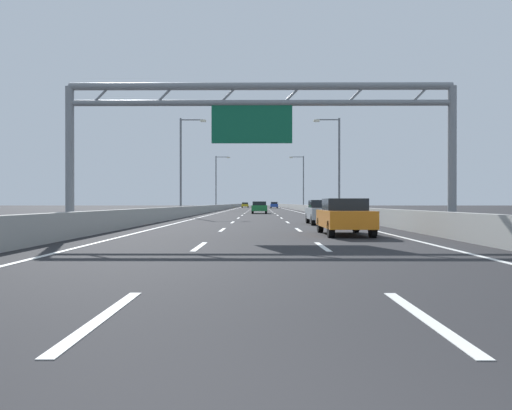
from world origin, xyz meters
name	(u,v)px	position (x,y,z in m)	size (l,w,h in m)	color
ground_plane	(260,209)	(0.00, 100.00, 0.00)	(260.00, 260.00, 0.00)	#262628
lane_dash_left_0	(102,317)	(-1.80, 3.50, 0.01)	(0.16, 3.00, 0.01)	white
lane_dash_left_1	(199,247)	(-1.80, 12.50, 0.01)	(0.16, 3.00, 0.01)	white
lane_dash_left_2	(222,230)	(-1.80, 21.50, 0.01)	(0.16, 3.00, 0.01)	white
lane_dash_left_3	(233,222)	(-1.80, 30.50, 0.01)	(0.16, 3.00, 0.01)	white
lane_dash_left_4	(238,218)	(-1.80, 39.50, 0.01)	(0.16, 3.00, 0.01)	white
lane_dash_left_5	(242,215)	(-1.80, 48.50, 0.01)	(0.16, 3.00, 0.01)	white
lane_dash_left_6	(245,213)	(-1.80, 57.50, 0.01)	(0.16, 3.00, 0.01)	white
lane_dash_left_7	(247,212)	(-1.80, 66.50, 0.01)	(0.16, 3.00, 0.01)	white
lane_dash_left_8	(248,211)	(-1.80, 75.50, 0.01)	(0.16, 3.00, 0.01)	white
lane_dash_left_9	(249,210)	(-1.80, 84.50, 0.01)	(0.16, 3.00, 0.01)	white
lane_dash_left_10	(250,209)	(-1.80, 93.50, 0.01)	(0.16, 3.00, 0.01)	white
lane_dash_left_11	(251,209)	(-1.80, 102.50, 0.01)	(0.16, 3.00, 0.01)	white
lane_dash_left_12	(252,208)	(-1.80, 111.50, 0.01)	(0.16, 3.00, 0.01)	white
lane_dash_left_13	(252,208)	(-1.80, 120.50, 0.01)	(0.16, 3.00, 0.01)	white
lane_dash_left_14	(253,208)	(-1.80, 129.50, 0.01)	(0.16, 3.00, 0.01)	white
lane_dash_left_15	(253,207)	(-1.80, 138.50, 0.01)	(0.16, 3.00, 0.01)	white
lane_dash_left_16	(254,207)	(-1.80, 147.50, 0.01)	(0.16, 3.00, 0.01)	white
lane_dash_left_17	(254,207)	(-1.80, 156.50, 0.01)	(0.16, 3.00, 0.01)	white
lane_dash_right_0	(425,318)	(1.80, 3.50, 0.01)	(0.16, 3.00, 0.01)	white
lane_dash_right_1	(322,247)	(1.80, 12.50, 0.01)	(0.16, 3.00, 0.01)	white
lane_dash_right_2	(298,230)	(1.80, 21.50, 0.01)	(0.16, 3.00, 0.01)	white
lane_dash_right_3	(288,222)	(1.80, 30.50, 0.01)	(0.16, 3.00, 0.01)	white
lane_dash_right_4	(281,218)	(1.80, 39.50, 0.01)	(0.16, 3.00, 0.01)	white
lane_dash_right_5	(278,215)	(1.80, 48.50, 0.01)	(0.16, 3.00, 0.01)	white
lane_dash_right_6	(275,213)	(1.80, 57.50, 0.01)	(0.16, 3.00, 0.01)	white
lane_dash_right_7	(273,212)	(1.80, 66.50, 0.01)	(0.16, 3.00, 0.01)	white
lane_dash_right_8	(271,211)	(1.80, 75.50, 0.01)	(0.16, 3.00, 0.01)	white
lane_dash_right_9	(270,210)	(1.80, 84.50, 0.01)	(0.16, 3.00, 0.01)	white
lane_dash_right_10	(269,209)	(1.80, 93.50, 0.01)	(0.16, 3.00, 0.01)	white
lane_dash_right_11	(268,209)	(1.80, 102.50, 0.01)	(0.16, 3.00, 0.01)	white
lane_dash_right_12	(268,208)	(1.80, 111.50, 0.01)	(0.16, 3.00, 0.01)	white
lane_dash_right_13	(267,208)	(1.80, 120.50, 0.01)	(0.16, 3.00, 0.01)	white
lane_dash_right_14	(266,208)	(1.80, 129.50, 0.01)	(0.16, 3.00, 0.01)	white
lane_dash_right_15	(266,207)	(1.80, 138.50, 0.01)	(0.16, 3.00, 0.01)	white
lane_dash_right_16	(266,207)	(1.80, 147.50, 0.01)	(0.16, 3.00, 0.01)	white
lane_dash_right_17	(265,207)	(1.80, 156.50, 0.01)	(0.16, 3.00, 0.01)	white
edge_line_left	(231,210)	(-5.25, 88.00, 0.01)	(0.16, 176.00, 0.01)	white
edge_line_right	(289,210)	(5.25, 88.00, 0.01)	(0.16, 176.00, 0.01)	white
barrier_left	(229,206)	(-6.90, 110.00, 0.47)	(0.45, 220.00, 0.95)	#9E9E99
barrier_right	(290,206)	(6.90, 110.00, 0.47)	(0.45, 220.00, 0.95)	#9E9E99
sign_gantry	(259,118)	(-0.05, 18.94, 4.85)	(16.49, 0.36, 6.36)	gray
streetlamp_left_mid	(183,160)	(-7.47, 46.28, 5.40)	(2.58, 0.28, 9.50)	slate
streetlamp_right_mid	(337,160)	(7.47, 46.28, 5.40)	(2.58, 0.28, 9.50)	slate
streetlamp_left_far	(217,179)	(-7.47, 85.52, 5.40)	(2.58, 0.28, 9.50)	slate
streetlamp_right_far	(302,179)	(7.47, 85.52, 5.40)	(2.58, 0.28, 9.50)	slate
orange_car	(344,216)	(3.36, 17.87, 0.75)	(1.76, 4.30, 1.45)	orange
green_car	(259,207)	(-0.05, 57.68, 0.74)	(1.83, 4.48, 1.44)	#1E7A38
yellow_car	(245,205)	(-3.78, 127.32, 0.71)	(1.75, 4.54, 1.36)	yellow
silver_car	(324,212)	(3.82, 27.71, 0.75)	(1.87, 4.16, 1.45)	#A8ADB2
black_car	(259,205)	(-0.23, 96.64, 0.76)	(1.74, 4.45, 1.45)	black
blue_car	(274,205)	(3.37, 113.79, 0.76)	(1.71, 4.66, 1.48)	#2347AD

